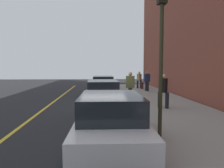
# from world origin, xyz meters

# --- Properties ---
(ground_plane) EXTENTS (56.00, 56.00, 0.00)m
(ground_plane) POSITION_xyz_m (0.00, 0.00, 0.00)
(ground_plane) COLOR black
(sidewalk) EXTENTS (28.00, 4.60, 0.15)m
(sidewalk) POSITION_xyz_m (0.00, -3.30, 0.07)
(sidewalk) COLOR gray
(sidewalk) RESTS_ON ground
(lane_stripe_centre) EXTENTS (28.00, 0.14, 0.01)m
(lane_stripe_centre) POSITION_xyz_m (0.00, 3.20, 0.00)
(lane_stripe_centre) COLOR gold
(lane_stripe_centre) RESTS_ON ground
(snow_bank_curb) EXTENTS (5.28, 0.56, 0.22)m
(snow_bank_curb) POSITION_xyz_m (-3.06, -0.70, 0.11)
(snow_bank_curb) COLOR white
(snow_bank_curb) RESTS_ON ground
(parked_car_white) EXTENTS (4.52, 1.97, 1.51)m
(parked_car_white) POSITION_xyz_m (-6.15, -0.09, 0.76)
(parked_car_white) COLOR black
(parked_car_white) RESTS_ON ground
(parked_car_silver) EXTENTS (4.68, 1.97, 1.51)m
(parked_car_silver) POSITION_xyz_m (-0.20, 0.04, 0.76)
(parked_car_silver) COLOR black
(parked_car_silver) RESTS_ON ground
(parked_car_green) EXTENTS (4.75, 1.94, 1.51)m
(parked_car_green) POSITION_xyz_m (5.72, -0.09, 0.76)
(parked_car_green) COLOR black
(parked_car_green) RESTS_ON ground
(pedestrian_tan_coat) EXTENTS (0.52, 0.51, 1.66)m
(pedestrian_tan_coat) POSITION_xyz_m (8.84, -3.73, 1.04)
(pedestrian_tan_coat) COLOR black
(pedestrian_tan_coat) RESTS_ON sidewalk
(pedestrian_navy_coat) EXTENTS (0.57, 0.51, 1.73)m
(pedestrian_navy_coat) POSITION_xyz_m (6.40, -3.97, 1.07)
(pedestrian_navy_coat) COLOR black
(pedestrian_navy_coat) RESTS_ON sidewalk
(pedestrian_olive_coat) EXTENTS (0.58, 0.55, 1.81)m
(pedestrian_olive_coat) POSITION_xyz_m (0.78, -1.65, 1.11)
(pedestrian_olive_coat) COLOR black
(pedestrian_olive_coat) RESTS_ON sidewalk
(pedestrian_black_coat) EXTENTS (0.56, 0.52, 1.74)m
(pedestrian_black_coat) POSITION_xyz_m (-1.36, -3.05, 1.08)
(pedestrian_black_coat) COLOR black
(pedestrian_black_coat) RESTS_ON sidewalk
(traffic_light_pole) EXTENTS (0.35, 0.26, 4.62)m
(traffic_light_pole) POSITION_xyz_m (-5.71, -1.61, 3.25)
(traffic_light_pole) COLOR #2D2D19
(traffic_light_pole) RESTS_ON sidewalk
(rolling_suitcase) EXTENTS (0.34, 0.22, 0.98)m
(rolling_suitcase) POSITION_xyz_m (8.30, -3.91, 0.47)
(rolling_suitcase) COLOR #471E19
(rolling_suitcase) RESTS_ON sidewalk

